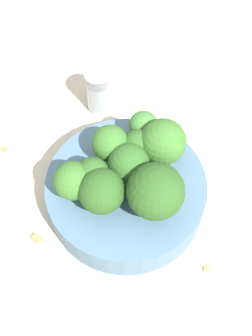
% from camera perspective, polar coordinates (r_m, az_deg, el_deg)
% --- Properties ---
extents(ground_plane, '(3.00, 3.00, 0.00)m').
position_cam_1_polar(ground_plane, '(0.54, 0.00, -4.11)').
color(ground_plane, beige).
extents(bowl, '(0.18, 0.18, 0.04)m').
position_cam_1_polar(bowl, '(0.52, 0.00, -3.07)').
color(bowl, slate).
rests_on(bowl, ground_plane).
extents(broccoli_floret_0, '(0.06, 0.06, 0.07)m').
position_cam_1_polar(broccoli_floret_0, '(0.46, 3.62, -2.91)').
color(broccoli_floret_0, '#8EB770').
rests_on(broccoli_floret_0, bowl).
extents(broccoli_floret_1, '(0.05, 0.05, 0.06)m').
position_cam_1_polar(broccoli_floret_1, '(0.49, 4.49, 3.12)').
color(broccoli_floret_1, '#84AD66').
rests_on(broccoli_floret_1, bowl).
extents(broccoli_floret_2, '(0.04, 0.04, 0.05)m').
position_cam_1_polar(broccoli_floret_2, '(0.47, -6.49, -1.60)').
color(broccoli_floret_2, '#84AD66').
rests_on(broccoli_floret_2, bowl).
extents(broccoli_floret_3, '(0.05, 0.05, 0.06)m').
position_cam_1_polar(broccoli_floret_3, '(0.46, -3.02, -2.88)').
color(broccoli_floret_3, '#84AD66').
rests_on(broccoli_floret_3, bowl).
extents(broccoli_floret_4, '(0.04, 0.04, 0.05)m').
position_cam_1_polar(broccoli_floret_4, '(0.48, -0.16, 0.61)').
color(broccoli_floret_4, '#7A9E5B').
rests_on(broccoli_floret_4, bowl).
extents(broccoli_floret_5, '(0.04, 0.04, 0.05)m').
position_cam_1_polar(broccoli_floret_5, '(0.49, -1.93, 2.95)').
color(broccoli_floret_5, '#8EB770').
rests_on(broccoli_floret_5, bowl).
extents(broccoli_floret_6, '(0.03, 0.03, 0.04)m').
position_cam_1_polar(broccoli_floret_6, '(0.51, 2.14, 5.07)').
color(broccoli_floret_6, '#8EB770').
rests_on(broccoli_floret_6, bowl).
extents(broccoli_floret_7, '(0.03, 0.03, 0.05)m').
position_cam_1_polar(broccoli_floret_7, '(0.47, -4.06, -0.87)').
color(broccoli_floret_7, '#8EB770').
rests_on(broccoli_floret_7, bowl).
extents(broccoli_floret_8, '(0.03, 0.03, 0.05)m').
position_cam_1_polar(broccoli_floret_8, '(0.50, 1.03, 2.88)').
color(broccoli_floret_8, '#84AD66').
rests_on(broccoli_floret_8, bowl).
extents(pepper_shaker, '(0.03, 0.03, 0.06)m').
position_cam_1_polar(pepper_shaker, '(0.59, -3.32, 9.32)').
color(pepper_shaker, '#B2B7BC').
rests_on(pepper_shaker, ground_plane).
extents(almond_crumb_0, '(0.01, 0.01, 0.01)m').
position_cam_1_polar(almond_crumb_0, '(0.58, 5.21, 3.65)').
color(almond_crumb_0, olive).
rests_on(almond_crumb_0, ground_plane).
extents(almond_crumb_1, '(0.01, 0.01, 0.01)m').
position_cam_1_polar(almond_crumb_1, '(0.52, -10.91, -8.32)').
color(almond_crumb_1, '#AD7F4C').
rests_on(almond_crumb_1, ground_plane).
extents(almond_crumb_3, '(0.01, 0.01, 0.01)m').
position_cam_1_polar(almond_crumb_3, '(0.51, 9.80, -11.96)').
color(almond_crumb_3, '#AD7F4C').
rests_on(almond_crumb_3, ground_plane).
extents(almond_crumb_4, '(0.01, 0.01, 0.01)m').
position_cam_1_polar(almond_crumb_4, '(0.59, -14.66, 2.34)').
color(almond_crumb_4, '#AD7F4C').
rests_on(almond_crumb_4, ground_plane).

